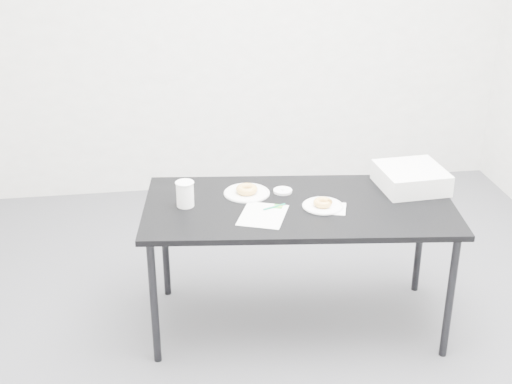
{
  "coord_description": "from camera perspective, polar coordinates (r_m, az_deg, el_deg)",
  "views": [
    {
      "loc": [
        -0.59,
        -3.03,
        2.26
      ],
      "look_at": [
        -0.14,
        0.02,
        0.85
      ],
      "focal_mm": 50.0,
      "sensor_mm": 36.0,
      "label": 1
    }
  ],
  "objects": [
    {
      "name": "cup_lid",
      "position": [
        3.72,
        2.15,
        0.09
      ],
      "size": [
        0.1,
        0.1,
        0.01
      ],
      "primitive_type": "cylinder",
      "color": "white",
      "rests_on": "table"
    },
    {
      "name": "table",
      "position": [
        3.61,
        3.47,
        -1.76
      ],
      "size": [
        1.63,
        0.91,
        0.71
      ],
      "rotation": [
        0.0,
        0.0,
        -0.12
      ],
      "color": "black",
      "rests_on": "floor"
    },
    {
      "name": "scorecard",
      "position": [
        3.47,
        0.55,
        -1.86
      ],
      "size": [
        0.29,
        0.33,
        0.0
      ],
      "primitive_type": "cube",
      "rotation": [
        0.0,
        0.0,
        -0.37
      ],
      "color": "white",
      "rests_on": "table"
    },
    {
      "name": "pen",
      "position": [
        3.54,
        1.47,
        -1.19
      ],
      "size": [
        0.12,
        0.05,
        0.01
      ],
      "primitive_type": "cylinder",
      "rotation": [
        0.0,
        1.57,
        0.38
      ],
      "color": "#0B7D5A",
      "rests_on": "scorecard"
    },
    {
      "name": "plate_near",
      "position": [
        3.57,
        5.37,
        -1.12
      ],
      "size": [
        0.21,
        0.21,
        0.01
      ],
      "primitive_type": "cylinder",
      "color": "white",
      "rests_on": "napkin"
    },
    {
      "name": "donut_near",
      "position": [
        3.56,
        5.38,
        -0.84
      ],
      "size": [
        0.13,
        0.13,
        0.03
      ],
      "primitive_type": "torus",
      "rotation": [
        0.0,
        0.0,
        -0.44
      ],
      "color": "#E49E48",
      "rests_on": "plate_near"
    },
    {
      "name": "coffee_cup",
      "position": [
        3.56,
        -5.7,
        -0.15
      ],
      "size": [
        0.09,
        0.09,
        0.13
      ],
      "primitive_type": "cylinder",
      "color": "white",
      "rests_on": "table"
    },
    {
      "name": "donut_far",
      "position": [
        3.69,
        -0.75,
        0.22
      ],
      "size": [
        0.12,
        0.12,
        0.04
      ],
      "primitive_type": "torus",
      "rotation": [
        0.0,
        0.0,
        0.05
      ],
      "color": "#E49E48",
      "rests_on": "plate_far"
    },
    {
      "name": "logo_patch",
      "position": [
        3.55,
        1.79,
        -1.16
      ],
      "size": [
        0.06,
        0.06,
        0.0
      ],
      "primitive_type": "cube",
      "rotation": [
        0.0,
        0.0,
        -0.37
      ],
      "color": "green",
      "rests_on": "scorecard"
    },
    {
      "name": "floor",
      "position": [
        3.83,
        2.14,
        -11.59
      ],
      "size": [
        4.0,
        4.0,
        0.0
      ],
      "primitive_type": "plane",
      "color": "#4F4F54",
      "rests_on": "ground"
    },
    {
      "name": "plate_far",
      "position": [
        3.7,
        -0.74,
        -0.09
      ],
      "size": [
        0.24,
        0.24,
        0.01
      ],
      "primitive_type": "cylinder",
      "color": "white",
      "rests_on": "table"
    },
    {
      "name": "bakery_box",
      "position": [
        3.84,
        12.3,
        1.12
      ],
      "size": [
        0.35,
        0.35,
        0.11
      ],
      "primitive_type": "cube",
      "rotation": [
        0.0,
        0.0,
        0.07
      ],
      "color": "silver",
      "rests_on": "table"
    },
    {
      "name": "napkin",
      "position": [
        3.56,
        6.04,
        -1.3
      ],
      "size": [
        0.18,
        0.18,
        0.0
      ],
      "primitive_type": "cube",
      "rotation": [
        0.0,
        0.0,
        -0.3
      ],
      "color": "white",
      "rests_on": "table"
    },
    {
      "name": "wall_back",
      "position": [
        5.15,
        -1.76,
        14.44
      ],
      "size": [
        4.0,
        0.02,
        2.7
      ],
      "primitive_type": "cube",
      "color": "white",
      "rests_on": "floor"
    }
  ]
}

